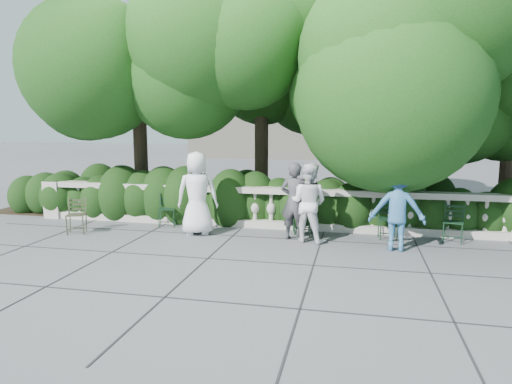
% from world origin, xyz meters
% --- Properties ---
extents(ground, '(90.00, 90.00, 0.00)m').
position_xyz_m(ground, '(0.00, 0.00, 0.00)').
color(ground, '#505157').
rests_on(ground, ground).
extents(balustrade, '(12.00, 0.44, 1.00)m').
position_xyz_m(balustrade, '(0.00, 1.80, 0.49)').
color(balustrade, '#9E998E').
rests_on(balustrade, ground).
extents(shrub_hedge, '(15.00, 2.60, 1.70)m').
position_xyz_m(shrub_hedge, '(0.00, 3.00, 0.00)').
color(shrub_hedge, black).
rests_on(shrub_hedge, ground).
extents(tree_canopy, '(15.04, 6.52, 6.78)m').
position_xyz_m(tree_canopy, '(0.69, 3.19, 3.96)').
color(tree_canopy, '#3F3023').
rests_on(tree_canopy, ground).
extents(chair_b, '(0.56, 0.59, 0.84)m').
position_xyz_m(chair_b, '(-2.29, 1.22, 0.00)').
color(chair_b, black).
rests_on(chair_b, ground).
extents(chair_c, '(0.56, 0.59, 0.84)m').
position_xyz_m(chair_c, '(1.04, 1.15, 0.00)').
color(chair_c, black).
rests_on(chair_c, ground).
extents(chair_d, '(0.49, 0.52, 0.84)m').
position_xyz_m(chair_d, '(2.94, 1.17, 0.00)').
color(chair_d, black).
rests_on(chair_d, ground).
extents(chair_e, '(0.58, 0.60, 0.84)m').
position_xyz_m(chair_e, '(1.06, 1.32, 0.00)').
color(chair_e, black).
rests_on(chair_e, ground).
extents(chair_f, '(0.54, 0.57, 0.84)m').
position_xyz_m(chair_f, '(4.24, 1.12, 0.00)').
color(chair_f, black).
rests_on(chair_f, ground).
extents(chair_weathered, '(0.59, 0.61, 0.84)m').
position_xyz_m(chair_weathered, '(-4.04, 0.09, 0.00)').
color(chair_weathered, black).
rests_on(chair_weathered, ground).
extents(person_businessman, '(1.05, 0.80, 1.92)m').
position_xyz_m(person_businessman, '(-1.33, 0.79, 0.96)').
color(person_businessman, white).
rests_on(person_businessman, ground).
extents(person_woman_grey, '(0.69, 0.52, 1.71)m').
position_xyz_m(person_woman_grey, '(0.91, 0.79, 0.86)').
color(person_woman_grey, '#39393D').
rests_on(person_woman_grey, ground).
extents(person_casual_man, '(0.97, 0.85, 1.71)m').
position_xyz_m(person_casual_man, '(1.22, 0.69, 0.86)').
color(person_casual_man, white).
rests_on(person_casual_man, ground).
extents(person_older_blue, '(1.14, 0.70, 1.72)m').
position_xyz_m(person_older_blue, '(3.03, 0.39, 0.86)').
color(person_older_blue, '#2F618E').
rests_on(person_older_blue, ground).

